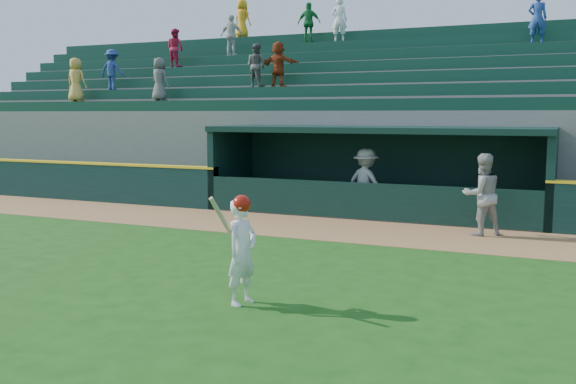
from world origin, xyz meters
name	(u,v)px	position (x,y,z in m)	size (l,w,h in m)	color
ground	(251,276)	(0.00, 0.00, 0.00)	(120.00, 120.00, 0.00)	#1A4A12
warning_track	(343,230)	(0.00, 4.90, 0.01)	(40.00, 3.00, 0.01)	#9A6A3D
field_wall_left	(20,179)	(-12.25, 6.55, 0.60)	(15.50, 0.30, 1.20)	black
wall_stripe_left	(19,160)	(-12.25, 6.55, 1.23)	(15.50, 0.32, 0.06)	yellow
dugout_player_front	(482,195)	(3.18, 5.53, 0.96)	(0.93, 0.72, 1.91)	#999994
dugout_player_inside	(366,183)	(-0.10, 7.14, 0.94)	(1.21, 0.69, 1.87)	#AAABA5
dugout	(378,165)	(0.00, 8.00, 1.36)	(9.40, 2.80, 2.46)	slate
stands	(414,126)	(-0.02, 12.56, 2.40)	(34.50, 6.25, 7.54)	slate
batter_at_plate	(242,249)	(0.64, -1.52, 0.83)	(0.55, 0.79, 1.65)	white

